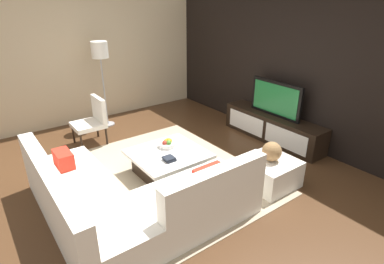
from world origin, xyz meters
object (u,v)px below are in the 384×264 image
Objects in this scene: accent_chair_near at (93,118)px; media_console at (272,127)px; ottoman at (269,172)px; fruit_bowl at (167,144)px; book_stack at (169,159)px; coffee_table at (168,163)px; decorative_ball at (272,151)px; sectional_couch at (125,200)px; floor_lamp at (100,55)px; television at (276,99)px.

media_console is at bearing 66.91° from accent_chair_near.
media_console reaches higher than ottoman.
fruit_bowl reaches higher than ottoman.
book_stack is at bearing 21.44° from accent_chair_near.
media_console reaches higher than book_stack.
coffee_table is 6.47× the size of book_stack.
decorative_ball reaches higher than book_stack.
decorative_ball is at bearing 75.89° from sectional_couch.
coffee_table is at bearing -1.26° from floor_lamp.
floor_lamp reaches higher than media_console.
fruit_bowl is 1.60m from decorative_ball.
television is at bearing 40.66° from floor_lamp.
decorative_ball is (2.92, 1.52, 0.05)m from accent_chair_near.
accent_chair_near reaches higher than fruit_bowl.
fruit_bowl is 0.46m from book_stack.
fruit_bowl reaches higher than coffee_table.
sectional_couch is 14.53× the size of book_stack.
television is at bearing 82.82° from fruit_bowl.
decorative_ball is at bearing 0.00° from ottoman.
decorative_ball is 1.71× the size of book_stack.
television is 0.46× the size of sectional_couch.
sectional_couch is at bearing -81.31° from television.
fruit_bowl is at bearing -144.21° from ottoman.
television is 1.27× the size of accent_chair_near.
fruit_bowl is at bearing 150.41° from coffee_table.
accent_chair_near is at bearing -124.38° from media_console.
floor_lamp reaches higher than coffee_table.
book_stack is (2.02, 0.36, -0.08)m from accent_chair_near.
decorative_ball is at bearing 35.79° from fruit_bowl.
media_console is 2.43m from book_stack.
television is at bearing 128.78° from decorative_ball.
television is at bearing 98.69° from sectional_couch.
sectional_couch is 2.75× the size of accent_chair_near.
floor_lamp is at bearing 176.31° from book_stack.
floor_lamp is at bearing 178.74° from coffee_table.
ottoman is (0.51, 2.03, -0.09)m from sectional_couch.
sectional_couch is 1.37× the size of floor_lamp.
television is 6.70× the size of book_stack.
ottoman is at bearing 38.73° from accent_chair_near.
television is 3.94× the size of fruit_bowl.
floor_lamp is 2.94m from book_stack.
television is 1.65m from decorative_ball.
television is 3.38m from accent_chair_near.
fruit_bowl is at bearing -97.18° from television.
sectional_couch is at bearing -81.30° from media_console.
floor_lamp is at bearing 154.07° from accent_chair_near.
accent_chair_near is at bearing -152.55° from ottoman.
ottoman is at bearing 42.77° from coffee_table.
sectional_couch is 0.97m from book_stack.
television is 1.04× the size of coffee_table.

